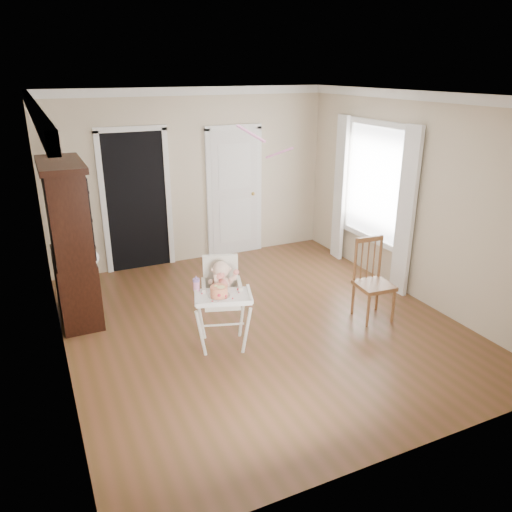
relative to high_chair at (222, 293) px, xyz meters
name	(u,v)px	position (x,y,z in m)	size (l,w,h in m)	color
floor	(260,323)	(0.60, 0.29, -0.65)	(5.00, 5.00, 0.00)	brown
ceiling	(261,95)	(0.60, 0.29, 2.05)	(5.00, 5.00, 0.00)	white
wall_back	(192,178)	(0.60, 2.79, 0.70)	(4.50, 4.50, 0.00)	beige
wall_left	(50,246)	(-1.65, 0.29, 0.70)	(5.00, 5.00, 0.00)	beige
wall_right	(414,198)	(2.85, 0.29, 0.70)	(5.00, 5.00, 0.00)	beige
crown_molding	(261,101)	(0.60, 0.29, 1.99)	(4.50, 5.00, 0.12)	white
doorway	(136,199)	(-0.30, 2.78, 0.46)	(1.06, 0.05, 2.22)	black
closet_door	(235,194)	(1.30, 2.77, 0.37)	(0.96, 0.09, 2.13)	white
window_right	(372,191)	(2.78, 1.09, 0.64)	(0.13, 1.84, 2.30)	white
high_chair	(222,293)	(0.00, 0.00, 0.00)	(0.79, 0.89, 1.06)	white
baby	(222,281)	(0.01, 0.02, 0.14)	(0.28, 0.27, 0.43)	beige
cake	(219,291)	(-0.11, -0.21, 0.14)	(0.23, 0.23, 0.11)	silver
sippy_cup	(196,284)	(-0.28, 0.01, 0.16)	(0.07, 0.07, 0.18)	pink
china_cabinet	(71,242)	(-1.38, 1.45, 0.33)	(0.52, 1.17, 1.97)	black
dining_chair	(373,282)	(1.95, -0.13, -0.18)	(0.45, 0.45, 1.02)	brown
streamer	(251,133)	(0.55, 0.42, 1.64)	(0.03, 0.50, 0.02)	#FF93D3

